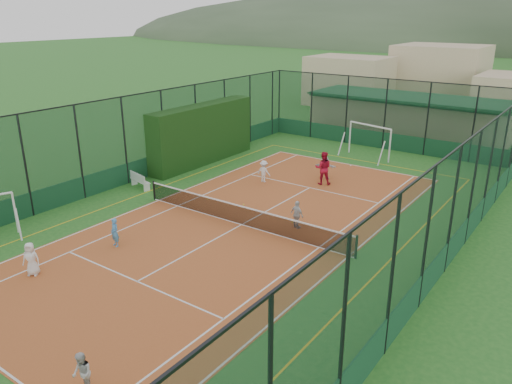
# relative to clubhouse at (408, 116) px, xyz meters

# --- Properties ---
(ground) EXTENTS (300.00, 300.00, 0.00)m
(ground) POSITION_rel_clubhouse_xyz_m (0.00, -22.00, -1.57)
(ground) COLOR #226422
(ground) RESTS_ON ground
(court_slab) EXTENTS (11.17, 23.97, 0.01)m
(court_slab) POSITION_rel_clubhouse_xyz_m (0.00, -22.00, -1.57)
(court_slab) COLOR #A95125
(court_slab) RESTS_ON ground
(tennis_net) EXTENTS (11.67, 0.12, 1.06)m
(tennis_net) POSITION_rel_clubhouse_xyz_m (0.00, -22.00, -1.04)
(tennis_net) COLOR black
(tennis_net) RESTS_ON ground
(perimeter_fence) EXTENTS (18.12, 34.12, 5.00)m
(perimeter_fence) POSITION_rel_clubhouse_xyz_m (0.00, -22.00, 0.93)
(perimeter_fence) COLOR #113422
(perimeter_fence) RESTS_ON ground
(clubhouse) EXTENTS (15.20, 7.20, 3.15)m
(clubhouse) POSITION_rel_clubhouse_xyz_m (0.00, 0.00, 0.00)
(clubhouse) COLOR tan
(clubhouse) RESTS_ON ground
(hedge_left) EXTENTS (1.30, 8.69, 3.80)m
(hedge_left) POSITION_rel_clubhouse_xyz_m (-8.30, -15.21, 0.33)
(hedge_left) COLOR black
(hedge_left) RESTS_ON ground
(white_bench) EXTENTS (1.70, 0.82, 0.92)m
(white_bench) POSITION_rel_clubhouse_xyz_m (-7.80, -21.15, -1.11)
(white_bench) COLOR white
(white_bench) RESTS_ON ground
(futsal_goal_far) EXTENTS (3.56, 1.77, 2.21)m
(futsal_goal_far) POSITION_rel_clubhouse_xyz_m (0.11, -7.78, -0.47)
(futsal_goal_far) COLOR white
(futsal_goal_far) RESTS_ON ground
(child_near_left) EXTENTS (0.77, 0.71, 1.31)m
(child_near_left) POSITION_rel_clubhouse_xyz_m (-3.61, -30.32, -0.91)
(child_near_left) COLOR white
(child_near_left) RESTS_ON court_slab
(child_near_mid) EXTENTS (0.50, 0.37, 1.25)m
(child_near_mid) POSITION_rel_clubhouse_xyz_m (-3.00, -26.88, -0.94)
(child_near_mid) COLOR #468CC7
(child_near_mid) RESTS_ON court_slab
(child_near_right) EXTENTS (0.71, 0.64, 1.20)m
(child_near_right) POSITION_rel_clubhouse_xyz_m (3.23, -33.09, -0.96)
(child_near_right) COLOR silver
(child_near_right) RESTS_ON court_slab
(child_far_left) EXTENTS (0.85, 0.51, 1.29)m
(child_far_left) POSITION_rel_clubhouse_xyz_m (-2.71, -16.26, -0.92)
(child_far_left) COLOR white
(child_far_left) RESTS_ON court_slab
(child_far_right) EXTENTS (0.83, 0.53, 1.32)m
(child_far_right) POSITION_rel_clubhouse_xyz_m (2.28, -20.80, -0.91)
(child_far_right) COLOR silver
(child_far_right) RESTS_ON court_slab
(child_far_back) EXTENTS (1.34, 0.71, 1.38)m
(child_far_back) POSITION_rel_clubhouse_xyz_m (-0.10, -13.63, -0.88)
(child_far_back) COLOR silver
(child_far_back) RESTS_ON court_slab
(coach) EXTENTS (1.17, 1.09, 1.93)m
(coach) POSITION_rel_clubhouse_xyz_m (0.27, -14.60, -0.60)
(coach) COLOR #A9122B
(coach) RESTS_ON court_slab
(tennis_balls) EXTENTS (5.35, 0.57, 0.07)m
(tennis_balls) POSITION_rel_clubhouse_xyz_m (-1.02, -20.26, -1.53)
(tennis_balls) COLOR #CCE033
(tennis_balls) RESTS_ON court_slab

